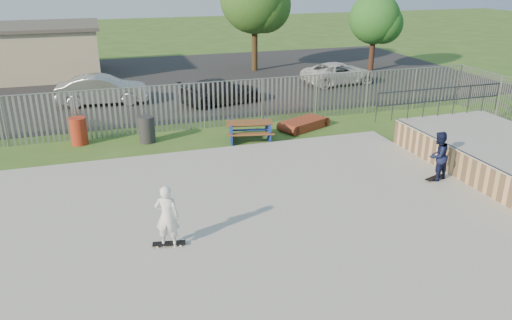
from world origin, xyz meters
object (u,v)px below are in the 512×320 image
object	(u,v)px
car_white	(339,73)
tree_right	(375,19)
trash_bin_red	(79,131)
skater_navy	(438,156)
trash_bin_grey	(147,129)
picnic_table	(250,131)
car_dark	(221,91)
car_silver	(103,90)
funbox	(304,124)
skater_white	(167,216)

from	to	relation	value
car_white	tree_right	size ratio (longest dim) A/B	0.90
trash_bin_red	skater_navy	size ratio (longest dim) A/B	0.67
trash_bin_grey	picnic_table	bearing A→B (deg)	-13.96
car_white	car_dark	bearing A→B (deg)	99.87
picnic_table	tree_right	bearing A→B (deg)	54.40
car_silver	skater_navy	world-z (taller)	skater_navy
trash_bin_red	picnic_table	bearing A→B (deg)	-13.46
car_silver	tree_right	bearing A→B (deg)	-73.40
picnic_table	trash_bin_red	xyz separation A→B (m)	(-6.52, 1.56, 0.15)
picnic_table	trash_bin_grey	bearing A→B (deg)	177.27
car_silver	skater_navy	xyz separation A→B (m)	(9.81, -13.56, 0.20)
trash_bin_red	funbox	bearing A→B (deg)	-5.11
car_dark	skater_navy	world-z (taller)	skater_navy
picnic_table	car_dark	world-z (taller)	car_dark
skater_navy	picnic_table	bearing A→B (deg)	-72.77
trash_bin_grey	car_silver	xyz separation A→B (m)	(-1.46, 6.60, 0.23)
funbox	tree_right	size ratio (longest dim) A/B	0.44
picnic_table	skater_white	distance (m)	8.65
car_dark	skater_navy	bearing A→B (deg)	-172.91
skater_white	picnic_table	bearing A→B (deg)	-99.70
funbox	trash_bin_grey	size ratio (longest dim) A/B	2.09
tree_right	skater_white	size ratio (longest dim) A/B	3.14
trash_bin_red	skater_white	world-z (taller)	skater_white
trash_bin_grey	skater_white	size ratio (longest dim) A/B	0.65
car_dark	tree_right	world-z (taller)	tree_right
car_silver	skater_white	xyz separation A→B (m)	(1.06, -15.04, 0.20)
car_silver	car_white	bearing A→B (deg)	-82.52
car_silver	car_white	size ratio (longest dim) A/B	0.98
car_silver	skater_white	world-z (taller)	skater_white
tree_right	car_white	bearing A→B (deg)	-142.11
funbox	skater_navy	world-z (taller)	skater_navy
tree_right	skater_navy	xyz separation A→B (m)	(-7.49, -17.12, -2.43)
trash_bin_grey	car_dark	size ratio (longest dim) A/B	0.24
car_silver	tree_right	world-z (taller)	tree_right
tree_right	funbox	bearing A→B (deg)	-131.51
picnic_table	skater_white	size ratio (longest dim) A/B	1.29
tree_right	skater_white	xyz separation A→B (m)	(-16.24, -18.61, -2.43)
trash_bin_grey	skater_navy	world-z (taller)	skater_navy
car_dark	tree_right	bearing A→B (deg)	-77.62
trash_bin_grey	car_white	xyz separation A→B (m)	(12.02, 7.20, 0.12)
funbox	skater_navy	distance (m)	6.97
picnic_table	skater_navy	world-z (taller)	skater_navy
tree_right	skater_navy	distance (m)	18.85
trash_bin_grey	car_white	world-z (taller)	car_white
trash_bin_grey	tree_right	world-z (taller)	tree_right
trash_bin_red	trash_bin_grey	size ratio (longest dim) A/B	1.02
car_white	tree_right	bearing A→B (deg)	-58.74
funbox	trash_bin_red	size ratio (longest dim) A/B	2.05
skater_white	tree_right	bearing A→B (deg)	-110.55
trash_bin_red	car_silver	distance (m)	6.13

